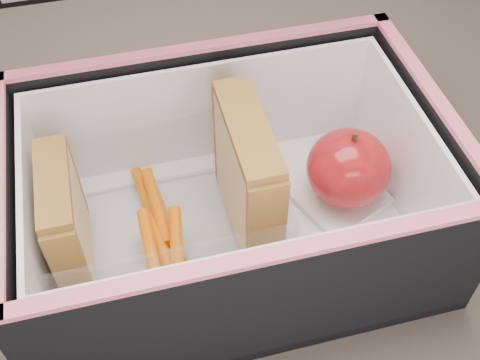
% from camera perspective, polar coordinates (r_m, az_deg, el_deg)
% --- Properties ---
extents(kitchen_table, '(1.20, 0.80, 0.75)m').
position_cam_1_polar(kitchen_table, '(0.63, 4.25, -5.46)').
color(kitchen_table, '#51483D').
rests_on(kitchen_table, ground).
extents(lunch_bag, '(0.33, 0.32, 0.31)m').
position_cam_1_polar(lunch_bag, '(0.46, -1.06, -0.15)').
color(lunch_bag, black).
rests_on(lunch_bag, kitchen_table).
extents(plastic_tub, '(0.18, 0.13, 0.07)m').
position_cam_1_polar(plastic_tub, '(0.47, -7.55, -3.05)').
color(plastic_tub, white).
rests_on(plastic_tub, lunch_bag).
extents(sandwich_left, '(0.02, 0.08, 0.09)m').
position_cam_1_polar(sandwich_left, '(0.47, -16.17, -3.68)').
color(sandwich_left, '#DEBB87').
rests_on(sandwich_left, plastic_tub).
extents(sandwich_right, '(0.03, 0.10, 0.11)m').
position_cam_1_polar(sandwich_right, '(0.46, 0.70, 0.29)').
color(sandwich_right, '#DEBB87').
rests_on(sandwich_right, plastic_tub).
extents(carrot_sticks, '(0.03, 0.15, 0.03)m').
position_cam_1_polar(carrot_sticks, '(0.48, -7.56, -4.82)').
color(carrot_sticks, '#E65706').
rests_on(carrot_sticks, plastic_tub).
extents(paper_napkin, '(0.09, 0.09, 0.01)m').
position_cam_1_polar(paper_napkin, '(0.53, 9.08, -1.32)').
color(paper_napkin, white).
rests_on(paper_napkin, lunch_bag).
extents(red_apple, '(0.09, 0.09, 0.07)m').
position_cam_1_polar(red_apple, '(0.50, 10.24, 1.13)').
color(red_apple, maroon).
rests_on(red_apple, paper_napkin).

